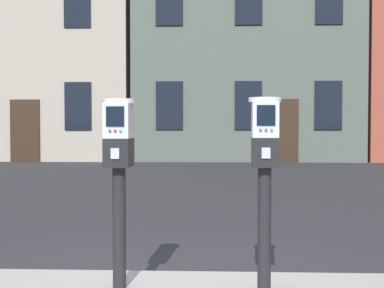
# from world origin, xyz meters

# --- Properties ---
(parking_meter_near_kerb) EXTENTS (0.22, 0.25, 1.28)m
(parking_meter_near_kerb) POSITION_xyz_m (-0.37, -0.25, 1.02)
(parking_meter_near_kerb) COLOR black
(parking_meter_near_kerb) RESTS_ON sidewalk_slab
(parking_meter_twin_adjacent) EXTENTS (0.22, 0.25, 1.29)m
(parking_meter_twin_adjacent) POSITION_xyz_m (0.61, -0.25, 1.03)
(parking_meter_twin_adjacent) COLOR black
(parking_meter_twin_adjacent) RESTS_ON sidewalk_slab
(townhouse_orange_brick) EXTENTS (7.83, 6.80, 10.32)m
(townhouse_orange_brick) POSITION_xyz_m (1.34, 17.61, 5.16)
(townhouse_orange_brick) COLOR #4C564C
(townhouse_orange_brick) RESTS_ON ground_plane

